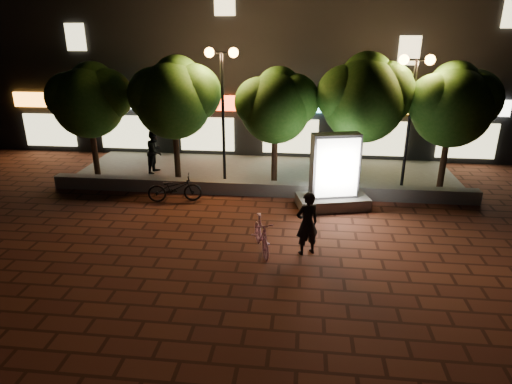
# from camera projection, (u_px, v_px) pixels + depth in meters

# --- Properties ---
(ground) EXTENTS (80.00, 80.00, 0.00)m
(ground) POSITION_uv_depth(u_px,v_px,m) (244.00, 243.00, 13.08)
(ground) COLOR #53271A
(ground) RESTS_ON ground
(retaining_wall) EXTENTS (16.00, 0.45, 0.50)m
(retaining_wall) POSITION_uv_depth(u_px,v_px,m) (258.00, 188.00, 16.71)
(retaining_wall) COLOR slate
(retaining_wall) RESTS_ON ground
(sidewalk) EXTENTS (16.00, 5.00, 0.08)m
(sidewalk) POSITION_uv_depth(u_px,v_px,m) (264.00, 173.00, 19.11)
(sidewalk) COLOR slate
(sidewalk) RESTS_ON ground
(building_block) EXTENTS (28.00, 8.12, 11.30)m
(building_block) POSITION_uv_depth(u_px,v_px,m) (276.00, 46.00, 23.38)
(building_block) COLOR black
(building_block) RESTS_ON ground
(tree_far_left) EXTENTS (3.36, 2.80, 4.63)m
(tree_far_left) POSITION_uv_depth(u_px,v_px,m) (90.00, 98.00, 17.71)
(tree_far_left) COLOR black
(tree_far_left) RESTS_ON sidewalk
(tree_left) EXTENTS (3.60, 3.00, 4.89)m
(tree_left) POSITION_uv_depth(u_px,v_px,m) (175.00, 96.00, 17.29)
(tree_left) COLOR black
(tree_left) RESTS_ON sidewalk
(tree_mid) EXTENTS (3.24, 2.70, 4.50)m
(tree_mid) POSITION_uv_depth(u_px,v_px,m) (277.00, 103.00, 16.96)
(tree_mid) COLOR black
(tree_mid) RESTS_ON sidewalk
(tree_right) EXTENTS (3.72, 3.10, 5.07)m
(tree_right) POSITION_uv_depth(u_px,v_px,m) (365.00, 96.00, 16.50)
(tree_right) COLOR black
(tree_right) RESTS_ON sidewalk
(tree_far_right) EXTENTS (3.48, 2.90, 4.76)m
(tree_far_right) POSITION_uv_depth(u_px,v_px,m) (454.00, 102.00, 16.24)
(tree_far_right) COLOR black
(tree_far_right) RESTS_ON sidewalk
(street_lamp_left) EXTENTS (1.26, 0.36, 5.18)m
(street_lamp_left) POSITION_uv_depth(u_px,v_px,m) (222.00, 82.00, 16.64)
(street_lamp_left) COLOR black
(street_lamp_left) RESTS_ON sidewalk
(street_lamp_right) EXTENTS (1.26, 0.36, 4.98)m
(street_lamp_right) POSITION_uv_depth(u_px,v_px,m) (413.00, 88.00, 15.97)
(street_lamp_right) COLOR black
(street_lamp_right) RESTS_ON sidewalk
(ad_kiosk) EXTENTS (2.66, 1.77, 2.64)m
(ad_kiosk) POSITION_uv_depth(u_px,v_px,m) (334.00, 178.00, 15.30)
(ad_kiosk) COLOR slate
(ad_kiosk) RESTS_ON ground
(scooter_pink) EXTENTS (1.00, 1.80, 1.04)m
(scooter_pink) POSITION_uv_depth(u_px,v_px,m) (261.00, 235.00, 12.43)
(scooter_pink) COLOR #ED9FCA
(scooter_pink) RESTS_ON ground
(rider) EXTENTS (0.80, 0.70, 1.84)m
(rider) POSITION_uv_depth(u_px,v_px,m) (307.00, 223.00, 12.19)
(rider) COLOR black
(rider) RESTS_ON ground
(scooter_parked) EXTENTS (2.03, 1.07, 1.02)m
(scooter_parked) POSITION_uv_depth(u_px,v_px,m) (175.00, 188.00, 15.99)
(scooter_parked) COLOR black
(scooter_parked) RESTS_ON ground
(pedestrian) EXTENTS (0.81, 0.98, 1.83)m
(pedestrian) POSITION_uv_depth(u_px,v_px,m) (155.00, 151.00, 18.81)
(pedestrian) COLOR black
(pedestrian) RESTS_ON sidewalk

